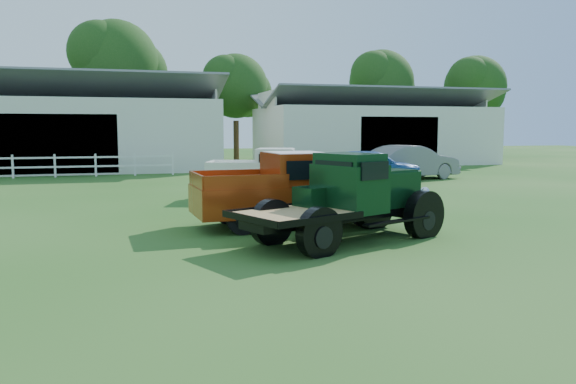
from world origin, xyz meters
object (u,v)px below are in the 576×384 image
object	(u,v)px
white_pickup	(273,174)
misc_car_grey	(410,162)
red_pickup	(292,189)
vintage_flatbed	(346,198)
misc_car_blue	(370,166)

from	to	relation	value
white_pickup	misc_car_grey	bearing A→B (deg)	52.40
white_pickup	misc_car_grey	distance (m)	10.30
red_pickup	white_pickup	distance (m)	5.59
vintage_flatbed	misc_car_grey	bearing A→B (deg)	34.35
vintage_flatbed	white_pickup	xyz separation A→B (m)	(0.34, 7.85, -0.10)
misc_car_blue	white_pickup	bearing A→B (deg)	120.85
red_pickup	misc_car_blue	distance (m)	11.57
white_pickup	misc_car_grey	size ratio (longest dim) A/B	0.94
misc_car_blue	misc_car_grey	size ratio (longest dim) A/B	0.93
vintage_flatbed	misc_car_grey	world-z (taller)	vintage_flatbed
misc_car_grey	white_pickup	bearing A→B (deg)	111.19
red_pickup	misc_car_grey	world-z (taller)	red_pickup
red_pickup	vintage_flatbed	bearing A→B (deg)	-79.79
red_pickup	white_pickup	bearing A→B (deg)	77.55
vintage_flatbed	misc_car_grey	distance (m)	16.25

